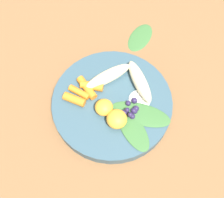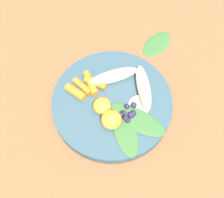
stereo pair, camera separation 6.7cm
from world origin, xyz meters
TOP-DOWN VIEW (x-y plane):
  - ground_plane at (0.00, 0.00)m, footprint 2.40×2.40m
  - bowl at (0.00, 0.00)m, footprint 0.28×0.28m
  - banana_peeled_left at (-0.02, 0.05)m, footprint 0.11×0.11m
  - banana_peeled_right at (0.05, 0.06)m, footprint 0.09×0.12m
  - orange_segment_near at (0.02, -0.05)m, footprint 0.05×0.05m
  - orange_segment_far at (-0.01, -0.03)m, footprint 0.04×0.04m
  - carrot_front at (-0.05, 0.02)m, footprint 0.05×0.02m
  - carrot_mid_left at (-0.06, 0.01)m, footprint 0.06×0.06m
  - carrot_mid_right at (-0.08, -0.00)m, footprint 0.05×0.03m
  - carrot_rear at (-0.08, -0.02)m, footprint 0.05×0.03m
  - blueberry_pile at (0.05, -0.01)m, footprint 0.04×0.05m
  - coconut_shred_patch at (0.06, 0.02)m, footprint 0.05×0.05m
  - kale_leaf_left at (0.06, -0.06)m, footprint 0.11×0.12m
  - kale_leaf_right at (0.07, -0.02)m, footprint 0.14×0.06m
  - kale_leaf_stray at (0.02, 0.22)m, footprint 0.08×0.11m

SIDE VIEW (x-z plane):
  - ground_plane at x=0.00m, z-range 0.00..0.00m
  - kale_leaf_stray at x=0.02m, z-range 0.00..0.01m
  - bowl at x=0.00m, z-range 0.00..0.03m
  - coconut_shred_patch at x=0.06m, z-range 0.03..0.03m
  - kale_leaf_left at x=0.06m, z-range 0.03..0.03m
  - kale_leaf_right at x=0.07m, z-range 0.03..0.03m
  - carrot_mid_right at x=-0.08m, z-range 0.03..0.04m
  - blueberry_pile at x=0.05m, z-range 0.03..0.05m
  - carrot_mid_left at x=-0.06m, z-range 0.03..0.05m
  - carrot_front at x=-0.05m, z-range 0.03..0.05m
  - carrot_rear at x=-0.08m, z-range 0.03..0.05m
  - banana_peeled_left at x=-0.02m, z-range 0.03..0.06m
  - banana_peeled_right at x=0.05m, z-range 0.03..0.06m
  - orange_segment_far at x=-0.01m, z-range 0.03..0.06m
  - orange_segment_near at x=0.02m, z-range 0.03..0.06m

